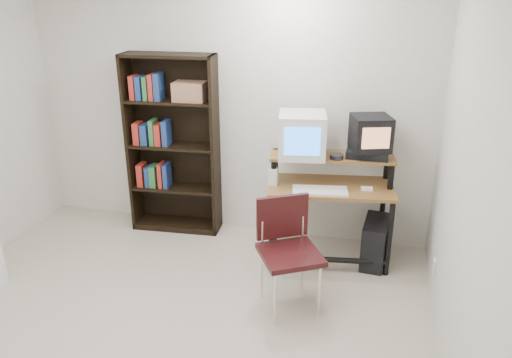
% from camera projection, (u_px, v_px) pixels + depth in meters
% --- Properties ---
extents(floor, '(4.00, 4.00, 0.01)m').
position_uv_depth(floor, '(145.00, 349.00, 3.52)').
color(floor, '#C1B4A0').
rests_on(floor, ground).
extents(back_wall, '(4.00, 0.01, 2.60)m').
position_uv_depth(back_wall, '(226.00, 105.00, 4.84)').
color(back_wall, silver).
rests_on(back_wall, floor).
extents(right_wall, '(0.01, 4.00, 2.60)m').
position_uv_depth(right_wall, '(478.00, 213.00, 2.58)').
color(right_wall, silver).
rests_on(right_wall, floor).
extents(computer_desk, '(1.17, 0.71, 0.98)m').
position_uv_depth(computer_desk, '(330.00, 191.00, 4.45)').
color(computer_desk, brown).
rests_on(computer_desk, floor).
extents(crt_monitor, '(0.47, 0.47, 0.38)m').
position_uv_depth(crt_monitor, '(302.00, 135.00, 4.38)').
color(crt_monitor, silver).
rests_on(crt_monitor, computer_desk).
extents(vcr, '(0.36, 0.26, 0.08)m').
position_uv_depth(vcr, '(367.00, 154.00, 4.38)').
color(vcr, black).
rests_on(vcr, computer_desk).
extents(crt_tv, '(0.40, 0.39, 0.30)m').
position_uv_depth(crt_tv, '(371.00, 133.00, 4.30)').
color(crt_tv, black).
rests_on(crt_tv, vcr).
extents(cd_spindle, '(0.15, 0.15, 0.05)m').
position_uv_depth(cd_spindle, '(337.00, 157.00, 4.33)').
color(cd_spindle, '#26262B').
rests_on(cd_spindle, computer_desk).
extents(keyboard, '(0.50, 0.29, 0.03)m').
position_uv_depth(keyboard, '(320.00, 192.00, 4.28)').
color(keyboard, silver).
rests_on(keyboard, computer_desk).
extents(mousepad, '(0.24, 0.20, 0.01)m').
position_uv_depth(mousepad, '(366.00, 191.00, 4.33)').
color(mousepad, black).
rests_on(mousepad, computer_desk).
extents(mouse, '(0.11, 0.08, 0.03)m').
position_uv_depth(mouse, '(367.00, 189.00, 4.32)').
color(mouse, white).
rests_on(mouse, mousepad).
extents(desk_speaker, '(0.08, 0.08, 0.17)m').
position_uv_depth(desk_speaker, '(273.00, 177.00, 4.41)').
color(desk_speaker, silver).
rests_on(desk_speaker, computer_desk).
extents(pc_tower, '(0.23, 0.46, 0.42)m').
position_uv_depth(pc_tower, '(375.00, 242.00, 4.54)').
color(pc_tower, black).
rests_on(pc_tower, floor).
extents(school_chair, '(0.60, 0.60, 0.88)m').
position_uv_depth(school_chair, '(287.00, 242.00, 3.86)').
color(school_chair, black).
rests_on(school_chair, floor).
extents(bookshelf, '(0.92, 0.37, 1.80)m').
position_uv_depth(bookshelf, '(174.00, 143.00, 4.97)').
color(bookshelf, black).
rests_on(bookshelf, floor).
extents(wall_outlet, '(0.02, 0.08, 0.12)m').
position_uv_depth(wall_outlet, '(434.00, 266.00, 3.98)').
color(wall_outlet, beige).
rests_on(wall_outlet, right_wall).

